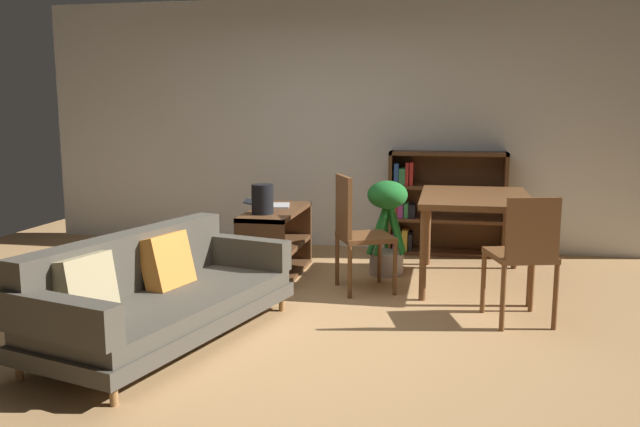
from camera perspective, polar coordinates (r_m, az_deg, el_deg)
ground_plane at (r=4.66m, az=-3.62°, el=-9.62°), size 8.16×8.16×0.00m
back_wall_panel at (r=7.06m, az=1.94°, el=7.97°), size 6.80×0.10×2.70m
fabric_couch at (r=4.36m, az=-14.39°, el=-6.82°), size 1.28×2.06×0.70m
media_console at (r=5.87m, az=-3.93°, el=-2.63°), size 0.43×1.10×0.61m
open_laptop at (r=5.98m, az=-4.52°, el=0.81°), size 0.47×0.38×0.06m
desk_speaker at (r=5.54m, az=-5.15°, el=1.29°), size 0.19×0.19×0.26m
potted_floor_plant at (r=5.87m, az=6.00°, el=-0.70°), size 0.37×0.41×0.87m
dining_table at (r=5.67m, az=13.67°, el=0.86°), size 0.93×1.32×0.78m
dining_chair_near at (r=4.69m, az=17.75°, el=-3.24°), size 0.51×0.53×0.93m
dining_chair_far at (r=5.31m, az=3.26°, el=-1.29°), size 0.56×0.57×0.97m
bookshelf at (r=6.85m, az=10.62°, el=0.88°), size 1.20×0.32×1.08m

